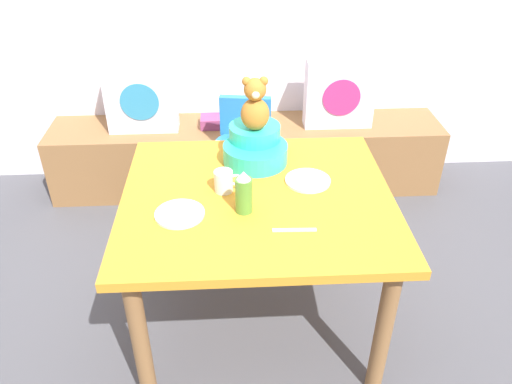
# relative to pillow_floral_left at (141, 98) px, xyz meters

# --- Properties ---
(ground_plane) EXTENTS (8.00, 8.00, 0.00)m
(ground_plane) POSITION_rel_pillow_floral_left_xyz_m (0.66, -1.24, -0.68)
(ground_plane) COLOR #4C4C51
(window_bench) EXTENTS (2.60, 0.44, 0.46)m
(window_bench) POSITION_rel_pillow_floral_left_xyz_m (0.66, 0.02, -0.45)
(window_bench) COLOR olive
(window_bench) RESTS_ON ground_plane
(pillow_floral_left) EXTENTS (0.44, 0.15, 0.44)m
(pillow_floral_left) POSITION_rel_pillow_floral_left_xyz_m (0.00, 0.00, 0.00)
(pillow_floral_left) COLOR silver
(pillow_floral_left) RESTS_ON window_bench
(pillow_floral_right) EXTENTS (0.44, 0.15, 0.44)m
(pillow_floral_right) POSITION_rel_pillow_floral_left_xyz_m (1.26, 0.00, 0.00)
(pillow_floral_right) COLOR silver
(pillow_floral_right) RESTS_ON window_bench
(book_stack) EXTENTS (0.20, 0.14, 0.07)m
(book_stack) POSITION_rel_pillow_floral_left_xyz_m (0.46, 0.02, -0.19)
(book_stack) COLOR #913B6A
(book_stack) RESTS_ON window_bench
(dining_table) EXTENTS (1.15, 1.02, 0.74)m
(dining_table) POSITION_rel_pillow_floral_left_xyz_m (0.66, -1.24, -0.04)
(dining_table) COLOR orange
(dining_table) RESTS_ON ground_plane
(highchair) EXTENTS (0.36, 0.48, 0.79)m
(highchair) POSITION_rel_pillow_floral_left_xyz_m (0.63, -0.42, -0.16)
(highchair) COLOR #2672B2
(highchair) RESTS_ON ground_plane
(infant_seat_teal) EXTENTS (0.30, 0.33, 0.16)m
(infant_seat_teal) POSITION_rel_pillow_floral_left_xyz_m (0.67, -0.94, 0.13)
(infant_seat_teal) COLOR #28C2A5
(infant_seat_teal) RESTS_ON dining_table
(teddy_bear) EXTENTS (0.13, 0.12, 0.25)m
(teddy_bear) POSITION_rel_pillow_floral_left_xyz_m (0.67, -0.94, 0.34)
(teddy_bear) COLOR #AF712A
(teddy_bear) RESTS_ON infant_seat_teal
(ketchup_bottle) EXTENTS (0.07, 0.07, 0.18)m
(ketchup_bottle) POSITION_rel_pillow_floral_left_xyz_m (0.60, -1.35, 0.15)
(ketchup_bottle) COLOR #4C8C33
(ketchup_bottle) RESTS_ON dining_table
(coffee_mug) EXTENTS (0.12, 0.08, 0.09)m
(coffee_mug) POSITION_rel_pillow_floral_left_xyz_m (0.53, -1.20, 0.11)
(coffee_mug) COLOR silver
(coffee_mug) RESTS_ON dining_table
(dinner_plate_near) EXTENTS (0.20, 0.20, 0.01)m
(dinner_plate_near) POSITION_rel_pillow_floral_left_xyz_m (0.35, -1.37, 0.07)
(dinner_plate_near) COLOR white
(dinner_plate_near) RESTS_ON dining_table
(dinner_plate_far) EXTENTS (0.20, 0.20, 0.01)m
(dinner_plate_far) POSITION_rel_pillow_floral_left_xyz_m (0.89, -1.15, 0.07)
(dinner_plate_far) COLOR white
(dinner_plate_far) RESTS_ON dining_table
(table_fork) EXTENTS (0.17, 0.02, 0.01)m
(table_fork) POSITION_rel_pillow_floral_left_xyz_m (0.79, -1.50, 0.06)
(table_fork) COLOR silver
(table_fork) RESTS_ON dining_table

